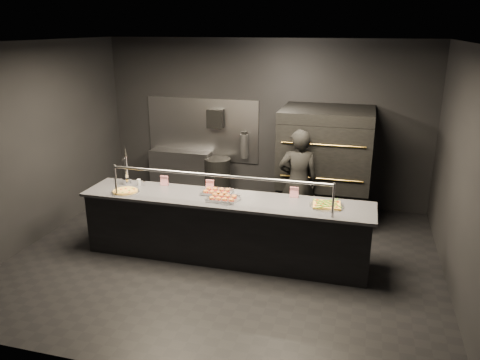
# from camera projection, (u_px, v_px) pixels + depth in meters

# --- Properties ---
(room) EXTENTS (6.04, 6.00, 3.00)m
(room) POSITION_uv_depth(u_px,v_px,m) (224.00, 157.00, 6.37)
(room) COLOR black
(room) RESTS_ON ground
(service_counter) EXTENTS (4.10, 0.78, 1.37)m
(service_counter) POSITION_uv_depth(u_px,v_px,m) (225.00, 228.00, 6.64)
(service_counter) COLOR black
(service_counter) RESTS_ON ground
(pizza_oven) EXTENTS (1.50, 1.23, 1.91)m
(pizza_oven) POSITION_uv_depth(u_px,v_px,m) (325.00, 164.00, 7.93)
(pizza_oven) COLOR black
(pizza_oven) RESTS_ON ground
(prep_shelf) EXTENTS (1.20, 0.35, 0.90)m
(prep_shelf) POSITION_uv_depth(u_px,v_px,m) (182.00, 173.00, 9.17)
(prep_shelf) COLOR #99999E
(prep_shelf) RESTS_ON ground
(towel_dispenser) EXTENTS (0.30, 0.20, 0.35)m
(towel_dispenser) POSITION_uv_depth(u_px,v_px,m) (216.00, 119.00, 8.72)
(towel_dispenser) COLOR black
(towel_dispenser) RESTS_ON room
(fire_extinguisher) EXTENTS (0.14, 0.14, 0.51)m
(fire_extinguisher) POSITION_uv_depth(u_px,v_px,m) (244.00, 146.00, 8.74)
(fire_extinguisher) COLOR #B2B2B7
(fire_extinguisher) RESTS_ON room
(beer_tap) EXTENTS (0.15, 0.22, 0.58)m
(beer_tap) POSITION_uv_depth(u_px,v_px,m) (127.00, 173.00, 7.03)
(beer_tap) COLOR silver
(beer_tap) RESTS_ON service_counter
(round_pizza) EXTENTS (0.40, 0.40, 0.03)m
(round_pizza) POSITION_uv_depth(u_px,v_px,m) (125.00, 191.00, 6.72)
(round_pizza) COLOR silver
(round_pizza) RESTS_ON service_counter
(slider_tray_a) EXTENTS (0.43, 0.32, 0.07)m
(slider_tray_a) POSITION_uv_depth(u_px,v_px,m) (217.00, 192.00, 6.67)
(slider_tray_a) COLOR silver
(slider_tray_a) RESTS_ON service_counter
(slider_tray_b) EXTENTS (0.49, 0.43, 0.07)m
(slider_tray_b) POSITION_uv_depth(u_px,v_px,m) (223.00, 198.00, 6.42)
(slider_tray_b) COLOR silver
(slider_tray_b) RESTS_ON service_counter
(square_pizza) EXTENTS (0.46, 0.46, 0.05)m
(square_pizza) POSITION_uv_depth(u_px,v_px,m) (327.00, 205.00, 6.19)
(square_pizza) COLOR silver
(square_pizza) RESTS_ON service_counter
(condiment_jar) EXTENTS (0.14, 0.06, 0.09)m
(condiment_jar) POSITION_uv_depth(u_px,v_px,m) (140.00, 183.00, 6.99)
(condiment_jar) COLOR silver
(condiment_jar) RESTS_ON service_counter
(tent_cards) EXTENTS (2.08, 0.04, 0.15)m
(tent_cards) POSITION_uv_depth(u_px,v_px,m) (221.00, 186.00, 6.77)
(tent_cards) COLOR white
(tent_cards) RESTS_ON service_counter
(trash_bin) EXTENTS (0.49, 0.49, 0.82)m
(trash_bin) POSITION_uv_depth(u_px,v_px,m) (218.00, 180.00, 8.90)
(trash_bin) COLOR black
(trash_bin) RESTS_ON ground
(worker) EXTENTS (0.69, 0.53, 1.71)m
(worker) POSITION_uv_depth(u_px,v_px,m) (298.00, 182.00, 7.36)
(worker) COLOR black
(worker) RESTS_ON ground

